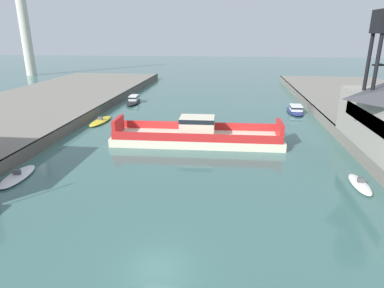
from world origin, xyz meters
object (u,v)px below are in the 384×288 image
(smokestack_distant_a, at_px, (22,12))
(moored_boat_far_right, at_px, (360,184))
(chain_ferry, at_px, (197,135))
(moored_boat_mid_right, at_px, (295,110))
(moored_boat_upstream_a, at_px, (18,176))
(moored_boat_near_left, at_px, (134,100))
(moored_boat_far_left, at_px, (100,121))

(smokestack_distant_a, bearing_deg, moored_boat_far_right, -44.04)
(chain_ferry, xyz_separation_m, smokestack_distant_a, (-66.04, 68.92, 19.77))
(moored_boat_mid_right, bearing_deg, moored_boat_upstream_a, -135.18)
(moored_boat_near_left, height_order, smokestack_distant_a, smokestack_distant_a)
(moored_boat_mid_right, bearing_deg, moored_boat_near_left, 170.95)
(moored_boat_mid_right, height_order, smokestack_distant_a, smokestack_distant_a)
(moored_boat_far_left, xyz_separation_m, smokestack_distant_a, (-48.69, 59.83, 20.64))
(moored_boat_upstream_a, xyz_separation_m, smokestack_distant_a, (-48.61, 82.61, 20.66))
(chain_ferry, relative_size, moored_boat_upstream_a, 3.70)
(moored_boat_far_left, relative_size, smokestack_distant_a, 0.18)
(moored_boat_near_left, relative_size, moored_boat_far_left, 1.15)
(moored_boat_mid_right, relative_size, moored_boat_far_right, 1.63)
(moored_boat_far_left, distance_m, moored_boat_far_right, 40.39)
(moored_boat_far_right, height_order, moored_boat_upstream_a, moored_boat_far_right)
(moored_boat_upstream_a, relative_size, smokestack_distant_a, 0.16)
(moored_boat_near_left, bearing_deg, moored_boat_mid_right, -9.05)
(moored_boat_mid_right, bearing_deg, moored_boat_far_left, -161.95)
(smokestack_distant_a, bearing_deg, moored_boat_near_left, -41.17)
(moored_boat_mid_right, bearing_deg, chain_ferry, -129.52)
(moored_boat_far_left, bearing_deg, moored_boat_near_left, 86.29)
(moored_boat_near_left, xyz_separation_m, moored_boat_far_left, (-1.06, -16.32, -0.36))
(moored_boat_far_left, bearing_deg, moored_boat_upstream_a, -90.21)
(chain_ferry, distance_m, moored_boat_far_right, 20.89)
(moored_boat_near_left, bearing_deg, moored_boat_far_left, -93.71)
(moored_boat_upstream_a, bearing_deg, moored_boat_mid_right, 44.82)
(moored_boat_far_right, bearing_deg, smokestack_distant_a, 135.96)
(moored_boat_mid_right, distance_m, moored_boat_upstream_a, 48.03)
(moored_boat_near_left, bearing_deg, smokestack_distant_a, 138.83)
(moored_boat_mid_right, height_order, moored_boat_far_right, moored_boat_mid_right)
(moored_boat_near_left, relative_size, smokestack_distant_a, 0.21)
(chain_ferry, height_order, moored_boat_mid_right, chain_ferry)
(moored_boat_upstream_a, bearing_deg, moored_boat_far_right, 3.33)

